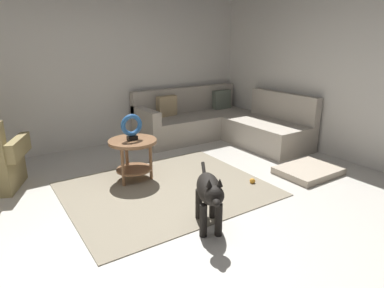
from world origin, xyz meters
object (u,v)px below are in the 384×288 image
Objects in this scene: dog at (209,193)px; dog_toy_rope at (209,188)px; sectional_couch at (220,124)px; side_table at (133,149)px; torus_sculpture at (132,126)px; dog_bed_mat at (308,171)px; dog_toy_ball at (252,181)px.

dog is 0.94m from dog_toy_rope.
side_table is (-2.04, -0.84, 0.13)m from sectional_couch.
dog_bed_mat is (2.04, -1.10, -0.67)m from torus_sculpture.
dog_toy_rope is (0.51, 0.70, -0.35)m from dog.
dog_toy_rope is (0.63, -0.76, -0.69)m from torus_sculpture.
side_table is at bearing -58.30° from dog.
sectional_couch is at bearing 64.19° from dog_toy_ball.
dog_toy_ball is at bearing -115.81° from sectional_couch.
dog is (-1.92, -0.36, 0.33)m from dog_bed_mat.
dog_bed_mat is 11.12× the size of dog_toy_ball.
dog reaches higher than side_table.
side_table is 1.06m from dog_toy_rope.
sectional_couch is 1.96m from dog_bed_mat.
sectional_couch is 2.21m from side_table.
sectional_couch is at bearing -102.72° from dog.
dog_toy_ball is (-0.85, -1.76, -0.25)m from sectional_couch.
dog is at bearing -85.45° from torus_sculpture.
side_table is 1.47m from dog.
dog is 1.25m from dog_toy_ball.
side_table is 8.34× the size of dog_toy_ball.
sectional_couch is 3.00m from dog.
torus_sculpture is 1.20m from dog_toy_rope.
torus_sculpture is 2.21× the size of dog_toy_rope.
dog is 5.27× the size of dog_toy_rope.
dog_bed_mat is 1.03× the size of dog.
sectional_couch is 1.98m from dog_toy_ball.
side_table is 0.29m from torus_sculpture.
dog is (-1.93, -2.31, 0.09)m from sectional_couch.
torus_sculpture reaches higher than dog_toy_rope.
sectional_couch is at bearing 48.55° from dog_toy_rope.
dog_toy_ball is (1.19, -0.92, -0.38)m from side_table.
torus_sculpture is 4.53× the size of dog_toy_ball.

